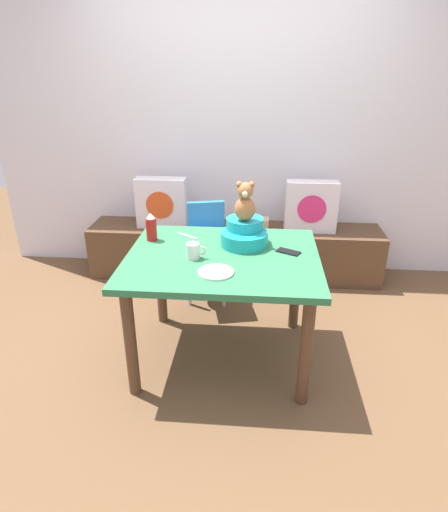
{
  "coord_description": "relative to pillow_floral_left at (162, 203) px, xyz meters",
  "views": [
    {
      "loc": [
        0.21,
        -2.36,
        1.8
      ],
      "look_at": [
        0.0,
        0.1,
        0.69
      ],
      "focal_mm": 30.15,
      "sensor_mm": 36.0,
      "label": 1
    }
  ],
  "objects": [
    {
      "name": "coffee_mug",
      "position": [
        0.48,
        -1.27,
        0.11
      ],
      "size": [
        0.12,
        0.08,
        0.09
      ],
      "color": "silver",
      "rests_on": "dining_table"
    },
    {
      "name": "infant_seat_teal",
      "position": [
        0.77,
        -1.02,
        0.13
      ],
      "size": [
        0.3,
        0.33,
        0.16
      ],
      "color": "teal",
      "rests_on": "dining_table"
    },
    {
      "name": "ground_plane",
      "position": [
        0.64,
        -1.21,
        -0.68
      ],
      "size": [
        8.0,
        8.0,
        0.0
      ],
      "primitive_type": "plane",
      "color": "brown"
    },
    {
      "name": "highchair",
      "position": [
        0.46,
        -0.42,
        -0.16
      ],
      "size": [
        0.39,
        0.5,
        0.79
      ],
      "color": "#2672B2",
      "rests_on": "ground_plane"
    },
    {
      "name": "dining_table",
      "position": [
        0.64,
        -1.21,
        -0.05
      ],
      "size": [
        1.17,
        0.97,
        0.74
      ],
      "color": "#2D7247",
      "rests_on": "ground_plane"
    },
    {
      "name": "back_wall",
      "position": [
        0.64,
        0.29,
        0.62
      ],
      "size": [
        4.4,
        0.1,
        2.6
      ],
      "primitive_type": "cube",
      "color": "silver",
      "rests_on": "ground_plane"
    },
    {
      "name": "window_bench",
      "position": [
        0.64,
        0.02,
        -0.45
      ],
      "size": [
        2.6,
        0.44,
        0.46
      ],
      "primitive_type": "cube",
      "color": "brown",
      "rests_on": "ground_plane"
    },
    {
      "name": "dinner_plate_near",
      "position": [
        0.63,
        -1.46,
        0.07
      ],
      "size": [
        0.2,
        0.2,
        0.01
      ],
      "primitive_type": "cylinder",
      "color": "white",
      "rests_on": "dining_table"
    },
    {
      "name": "table_fork",
      "position": [
        0.38,
        -0.92,
        0.06
      ],
      "size": [
        0.15,
        0.11,
        0.01
      ],
      "primitive_type": "cube",
      "rotation": [
        0.0,
        0.0,
        0.96
      ],
      "color": "silver",
      "rests_on": "dining_table"
    },
    {
      "name": "cell_phone",
      "position": [
        1.04,
        -1.14,
        0.06
      ],
      "size": [
        0.16,
        0.13,
        0.01
      ],
      "primitive_type": "cube",
      "rotation": [
        0.0,
        0.0,
        1.07
      ],
      "color": "black",
      "rests_on": "dining_table"
    },
    {
      "name": "pillow_floral_left",
      "position": [
        0.0,
        0.0,
        0.0
      ],
      "size": [
        0.44,
        0.15,
        0.44
      ],
      "color": "silver",
      "rests_on": "window_bench"
    },
    {
      "name": "ketchup_bottle",
      "position": [
        0.16,
        -1.0,
        0.15
      ],
      "size": [
        0.07,
        0.07,
        0.18
      ],
      "color": "red",
      "rests_on": "dining_table"
    },
    {
      "name": "pillow_floral_right",
      "position": [
        1.3,
        0.0,
        0.0
      ],
      "size": [
        0.44,
        0.15,
        0.44
      ],
      "color": "silver",
      "rests_on": "window_bench"
    },
    {
      "name": "teddy_bear",
      "position": [
        0.77,
        -1.02,
        0.34
      ],
      "size": [
        0.13,
        0.12,
        0.25
      ],
      "color": "#AB683C",
      "rests_on": "infant_seat_teal"
    },
    {
      "name": "book_stack",
      "position": [
        0.84,
        0.02,
        -0.17
      ],
      "size": [
        0.2,
        0.14,
        0.09
      ],
      "primitive_type": "cube",
      "color": "tan",
      "rests_on": "window_bench"
    }
  ]
}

